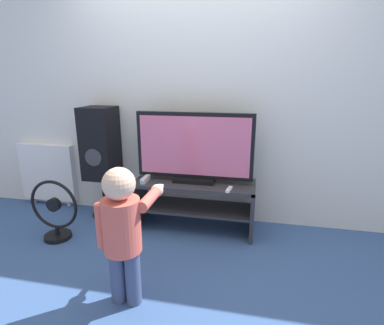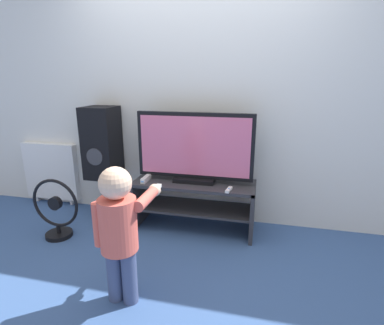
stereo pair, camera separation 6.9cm
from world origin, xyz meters
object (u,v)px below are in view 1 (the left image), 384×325
game_console (145,179)px  floor_fan (55,213)px  child (123,226)px  speaker_tower (101,146)px  radiator (48,173)px  television (194,148)px  remote_primary (229,189)px

game_console → floor_fan: bearing=-152.9°
game_console → child: size_ratio=0.19×
floor_fan → speaker_tower: bearing=69.5°
floor_fan → radiator: 0.91m
game_console → floor_fan: 0.88m
child → floor_fan: child is taller
television → floor_fan: (-1.21, -0.49, -0.56)m
child → speaker_tower: size_ratio=0.80×
floor_fan → radiator: radiator is taller
game_console → radiator: bearing=166.7°
remote_primary → speaker_tower: (-1.36, 0.25, 0.28)m
child → game_console: bearing=102.7°
game_console → radiator: (-1.32, 0.31, -0.12)m
television → floor_fan: television is taller
child → radiator: 2.05m
game_console → remote_primary: 0.82m
speaker_tower → floor_fan: 0.79m
game_console → floor_fan: (-0.75, -0.38, -0.25)m
television → remote_primary: television is taller
television → child: bearing=-101.8°
game_console → child: child is taller
floor_fan → remote_primary: bearing=11.0°
speaker_tower → floor_fan: bearing=-110.5°
television → speaker_tower: size_ratio=0.95×
remote_primary → radiator: bearing=169.6°
child → radiator: size_ratio=1.29×
speaker_tower → child: bearing=-56.9°
remote_primary → radiator: size_ratio=0.18×
game_console → television: bearing=12.7°
remote_primary → speaker_tower: 1.41m
television → radiator: television is taller
child → radiator: bearing=139.5°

